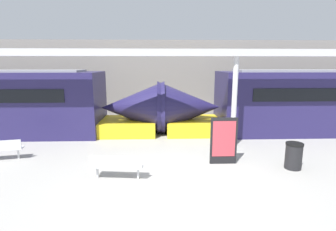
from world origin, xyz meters
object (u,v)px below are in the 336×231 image
poster_board (224,141)px  support_column_near (234,103)px  trash_bin (294,156)px  bench_near (117,165)px

poster_board → support_column_near: support_column_near is taller
trash_bin → poster_board: poster_board is taller
bench_near → trash_bin: (5.81, 0.66, -0.02)m
bench_near → trash_bin: 5.85m
support_column_near → bench_near: bearing=-145.2°
bench_near → poster_board: bearing=24.6°
trash_bin → poster_board: 2.35m
support_column_near → trash_bin: bearing=-59.8°
trash_bin → poster_board: size_ratio=0.53×
support_column_near → poster_board: bearing=-114.6°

